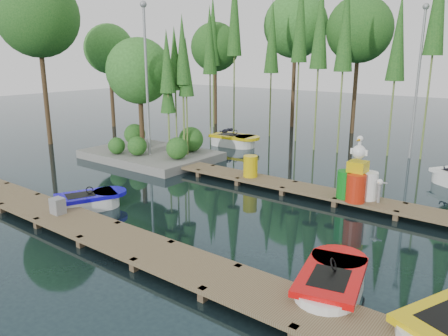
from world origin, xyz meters
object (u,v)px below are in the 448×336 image
Objects in this scene: drum_cluster at (357,181)px; boat_yellow_far at (233,140)px; utility_cabinet at (58,206)px; yellow_barrel at (250,166)px; boat_blue at (88,202)px; boat_red at (331,285)px; island at (148,93)px.

boat_yellow_far is at bearing 148.68° from drum_cluster.
yellow_barrel reaches higher than utility_cabinet.
boat_red is at bearing 22.44° from boat_blue.
boat_yellow_far is 3.65× the size of yellow_barrel.
utility_cabinet is 0.58× the size of yellow_barrel.
boat_yellow_far is 10.91m from drum_cluster.
utility_cabinet is (0.37, -1.31, 0.31)m from boat_blue.
island is at bearing 173.14° from yellow_barrel.
boat_blue is at bearing -58.79° from island.
utility_cabinet is at bearing -61.40° from boat_yellow_far.
boat_yellow_far is (-11.02, 11.34, 0.05)m from boat_red.
utility_cabinet is 9.54m from drum_cluster.
island is 2.30× the size of boat_red.
island is 3.14× the size of drum_cluster.
yellow_barrel is (4.94, -5.51, 0.40)m from boat_yellow_far.
drum_cluster is at bearing -2.06° from yellow_barrel.
utility_cabinet is 7.36m from yellow_barrel.
boat_red is at bearing -29.25° from boat_yellow_far.
island is at bearing 175.05° from drum_cluster.
utility_cabinet is at bearing -134.15° from drum_cluster.
boat_red is 5.96m from drum_cluster.
boat_yellow_far reaches higher than yellow_barrel.
boat_blue is 1.40m from utility_cabinet.
drum_cluster is (7.01, 5.53, 0.69)m from boat_blue.
utility_cabinet is at bearing -50.98° from boat_blue.
island is 14.57m from boat_red.
island is 8.13m from boat_blue.
boat_red is 8.44m from utility_cabinet.
island is 13.83× the size of utility_cabinet.
island is 2.19× the size of boat_yellow_far.
boat_yellow_far reaches higher than boat_red.
boat_red is at bearing -73.25° from drum_cluster.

